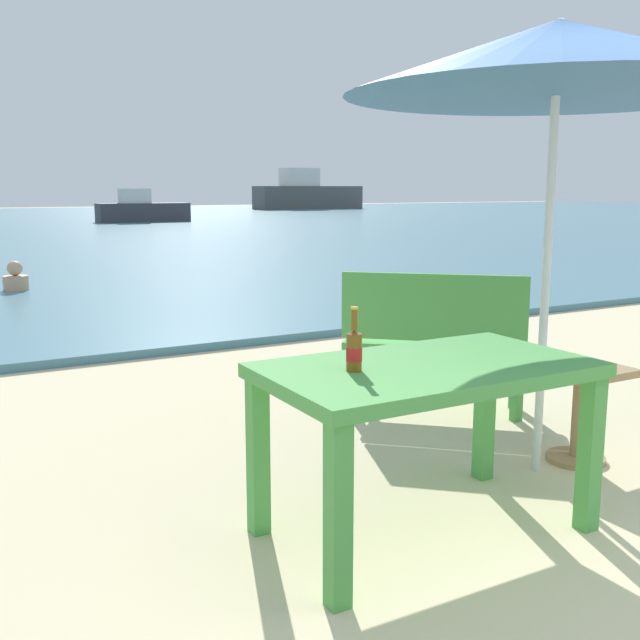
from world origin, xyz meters
TOP-DOWN VIEW (x-y plane):
  - picnic_table_green at (-1.11, 1.08)m, footprint 1.40×0.80m
  - beer_bottle_amber at (-1.45, 1.11)m, footprint 0.07×0.07m
  - patio_umbrella at (-0.15, 1.35)m, footprint 2.10×2.10m
  - side_table_wood at (0.15, 1.35)m, footprint 0.44×0.44m
  - bench_green_right at (0.01, 2.47)m, footprint 1.13×1.07m
  - swimmer_person at (-1.67, 9.73)m, footprint 0.34×0.34m
  - boat_cargo_ship at (21.00, 43.31)m, footprint 7.37×2.01m
  - boat_ferry at (5.87, 29.73)m, footprint 3.79×1.03m

SIDE VIEW (x-z plane):
  - swimmer_person at x=-1.67m, z-range 0.03..0.44m
  - side_table_wood at x=0.15m, z-range 0.08..0.62m
  - bench_green_right at x=0.01m, z-range 0.07..1.02m
  - boat_ferry at x=5.87m, z-range -0.11..1.26m
  - picnic_table_green at x=-1.11m, z-range 0.27..1.03m
  - beer_bottle_amber at x=-1.45m, z-range 0.72..0.99m
  - boat_cargo_ship at x=21.00m, z-range -0.30..2.38m
  - patio_umbrella at x=-0.15m, z-range 0.97..3.27m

